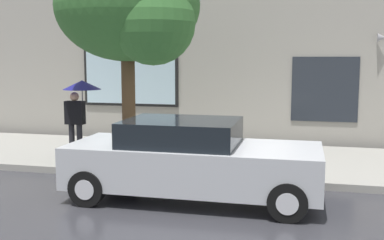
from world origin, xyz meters
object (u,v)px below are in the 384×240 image
(pedestrian_with_umbrella, at_px, (80,97))
(fire_hydrant, at_px, (215,152))
(parked_car, at_px, (192,160))
(street_tree, at_px, (132,10))

(pedestrian_with_umbrella, bearing_deg, fire_hydrant, -6.89)
(parked_car, height_order, street_tree, street_tree)
(parked_car, bearing_deg, fire_hydrant, 87.80)
(parked_car, xyz_separation_m, pedestrian_with_umbrella, (-3.35, 2.31, 0.90))
(pedestrian_with_umbrella, height_order, street_tree, street_tree)
(parked_car, distance_m, fire_hydrant, 1.91)
(fire_hydrant, relative_size, street_tree, 0.16)
(parked_car, height_order, pedestrian_with_umbrella, pedestrian_with_umbrella)
(pedestrian_with_umbrella, bearing_deg, street_tree, -20.98)
(fire_hydrant, xyz_separation_m, street_tree, (-1.80, -0.21, 3.09))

